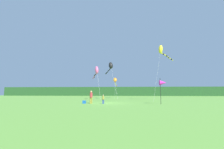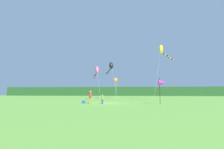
# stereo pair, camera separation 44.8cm
# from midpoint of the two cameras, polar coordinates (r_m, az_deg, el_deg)

# --- Properties ---
(ground_plane) EXTENTS (120.00, 120.00, 0.00)m
(ground_plane) POSITION_cam_midpoint_polar(r_m,az_deg,el_deg) (21.94, -1.88, -11.00)
(ground_plane) COLOR #5B9338
(distant_treeline) EXTENTS (108.00, 2.74, 3.98)m
(distant_treeline) POSITION_cam_midpoint_polar(r_m,az_deg,el_deg) (66.79, 2.52, -6.53)
(distant_treeline) COLOR #234C23
(distant_treeline) RESTS_ON ground
(person_adult) EXTENTS (0.39, 0.39, 1.78)m
(person_adult) POSITION_cam_midpoint_polar(r_m,az_deg,el_deg) (21.30, -8.70, -8.37)
(person_adult) COLOR olive
(person_adult) RESTS_ON ground
(person_child) EXTENTS (0.27, 0.27, 1.22)m
(person_child) POSITION_cam_midpoint_polar(r_m,az_deg,el_deg) (20.51, -4.05, -9.36)
(person_child) COLOR #334C8C
(person_child) RESTS_ON ground
(cooler_box) EXTENTS (0.44, 0.35, 0.42)m
(cooler_box) POSITION_cam_midpoint_polar(r_m,az_deg,el_deg) (21.46, -11.28, -10.41)
(cooler_box) COLOR #1959B2
(cooler_box) RESTS_ON ground
(banner_flag_pole) EXTENTS (0.90, 0.70, 3.47)m
(banner_flag_pole) POSITION_cam_midpoint_polar(r_m,az_deg,el_deg) (20.78, 18.46, -3.12)
(banner_flag_pole) COLOR black
(banner_flag_pole) RESTS_ON ground
(kite_orange) EXTENTS (0.95, 9.22, 5.52)m
(kite_orange) POSITION_cam_midpoint_polar(r_m,az_deg,el_deg) (39.42, 0.93, -2.47)
(kite_orange) COLOR #B2B2B2
(kite_orange) RESTS_ON ground
(kite_black) EXTENTS (3.65, 7.78, 8.71)m
(kite_black) POSITION_cam_midpoint_polar(r_m,az_deg,el_deg) (34.34, -0.95, 3.28)
(kite_black) COLOR #B2B2B2
(kite_black) RESTS_ON ground
(kite_rainbow) EXTENTS (2.94, 6.15, 7.21)m
(kite_rainbow) POSITION_cam_midpoint_polar(r_m,az_deg,el_deg) (31.49, -6.41, 1.47)
(kite_rainbow) COLOR #B2B2B2
(kite_rainbow) RESTS_ON ground
(kite_yellow) EXTENTS (5.20, 4.57, 10.81)m
(kite_yellow) POSITION_cam_midpoint_polar(r_m,az_deg,el_deg) (30.66, 18.25, 8.82)
(kite_yellow) COLOR #B2B2B2
(kite_yellow) RESTS_ON ground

